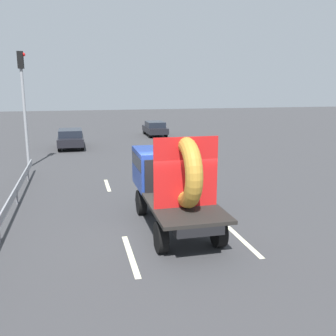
# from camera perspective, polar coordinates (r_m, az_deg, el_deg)

# --- Properties ---
(ground_plane) EXTENTS (120.00, 120.00, 0.00)m
(ground_plane) POSITION_cam_1_polar(r_m,az_deg,el_deg) (12.52, 0.14, -9.17)
(ground_plane) COLOR #38383A
(flatbed_truck) EXTENTS (2.02, 5.33, 3.16)m
(flatbed_truck) POSITION_cam_1_polar(r_m,az_deg,el_deg) (12.81, 0.35, -1.28)
(flatbed_truck) COLOR black
(flatbed_truck) RESTS_ON ground_plane
(distant_sedan) EXTENTS (1.82, 4.24, 1.38)m
(distant_sedan) POSITION_cam_1_polar(r_m,az_deg,el_deg) (29.04, -14.34, 4.37)
(distant_sedan) COLOR black
(distant_sedan) RESTS_ON ground_plane
(traffic_light) EXTENTS (0.42, 0.36, 6.33)m
(traffic_light) POSITION_cam_1_polar(r_m,az_deg,el_deg) (22.58, -20.82, 10.30)
(traffic_light) COLOR gray
(traffic_light) RESTS_ON ground_plane
(guardrail) EXTENTS (0.10, 15.19, 0.71)m
(guardrail) POSITION_cam_1_polar(r_m,az_deg,el_deg) (14.24, -22.79, -5.22)
(guardrail) COLOR gray
(guardrail) RESTS_ON ground_plane
(lane_dash_left_near) EXTENTS (0.16, 2.70, 0.01)m
(lane_dash_left_near) POSITION_cam_1_polar(r_m,az_deg,el_deg) (10.81, -5.62, -12.83)
(lane_dash_left_near) COLOR beige
(lane_dash_left_near) RESTS_ON ground_plane
(lane_dash_left_far) EXTENTS (0.16, 2.16, 0.01)m
(lane_dash_left_far) POSITION_cam_1_polar(r_m,az_deg,el_deg) (18.00, -9.04, -2.56)
(lane_dash_left_far) COLOR beige
(lane_dash_left_far) RESTS_ON ground_plane
(lane_dash_right_near) EXTENTS (0.16, 2.48, 0.01)m
(lane_dash_right_near) POSITION_cam_1_polar(r_m,az_deg,el_deg) (11.87, 11.17, -10.62)
(lane_dash_right_near) COLOR beige
(lane_dash_right_near) RESTS_ON ground_plane
(lane_dash_right_far) EXTENTS (0.16, 2.11, 0.01)m
(lane_dash_right_far) POSITION_cam_1_polar(r_m,az_deg,el_deg) (18.99, 1.21, -1.61)
(lane_dash_right_far) COLOR beige
(lane_dash_right_far) RESTS_ON ground_plane
(oncoming_car) EXTENTS (1.70, 3.96, 1.29)m
(oncoming_car) POSITION_cam_1_polar(r_m,az_deg,el_deg) (35.02, -1.96, 5.98)
(oncoming_car) COLOR black
(oncoming_car) RESTS_ON ground_plane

